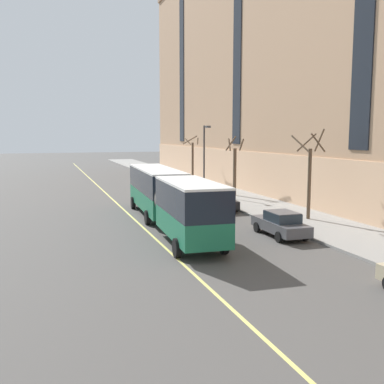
{
  "coord_description": "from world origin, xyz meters",
  "views": [
    {
      "loc": [
        -8.25,
        -25.82,
        6.21
      ],
      "look_at": [
        2.52,
        6.52,
        1.8
      ],
      "focal_mm": 42.0,
      "sensor_mm": 36.0,
      "label": 1
    }
  ],
  "objects_px": {
    "parked_car_darkgray_0": "(160,178)",
    "parked_car_darkgray_1": "(281,224)",
    "parked_car_black_4": "(220,201)",
    "parked_car_champagne_2": "(177,185)",
    "street_lamp": "(205,152)",
    "street_tree_mid_block": "(310,174)",
    "street_tree_far_downtown": "(192,159)",
    "city_bus": "(168,195)",
    "street_tree_far_uptown": "(235,167)"
  },
  "relations": [
    {
      "from": "parked_car_darkgray_1",
      "to": "street_tree_far_downtown",
      "type": "relative_size",
      "value": 0.8
    },
    {
      "from": "city_bus",
      "to": "street_tree_far_downtown",
      "type": "bearing_deg",
      "value": 67.94
    },
    {
      "from": "parked_car_darkgray_1",
      "to": "street_tree_mid_block",
      "type": "xyz_separation_m",
      "value": [
        4.39,
        3.78,
        2.6
      ]
    },
    {
      "from": "street_lamp",
      "to": "city_bus",
      "type": "bearing_deg",
      "value": -119.49
    },
    {
      "from": "parked_car_darkgray_1",
      "to": "street_tree_far_downtown",
      "type": "bearing_deg",
      "value": 81.71
    },
    {
      "from": "parked_car_darkgray_1",
      "to": "street_lamp",
      "type": "distance_m",
      "value": 18.93
    },
    {
      "from": "parked_car_darkgray_0",
      "to": "parked_car_champagne_2",
      "type": "height_order",
      "value": "same"
    },
    {
      "from": "parked_car_black_4",
      "to": "street_tree_far_uptown",
      "type": "relative_size",
      "value": 0.78
    },
    {
      "from": "parked_car_champagne_2",
      "to": "parked_car_black_4",
      "type": "relative_size",
      "value": 0.96
    },
    {
      "from": "parked_car_black_4",
      "to": "street_tree_far_uptown",
      "type": "bearing_deg",
      "value": 57.9
    },
    {
      "from": "city_bus",
      "to": "parked_car_darkgray_1",
      "type": "height_order",
      "value": "city_bus"
    },
    {
      "from": "city_bus",
      "to": "street_tree_mid_block",
      "type": "relative_size",
      "value": 2.95
    },
    {
      "from": "city_bus",
      "to": "parked_car_black_4",
      "type": "distance_m",
      "value": 7.68
    },
    {
      "from": "street_tree_mid_block",
      "to": "parked_car_darkgray_1",
      "type": "bearing_deg",
      "value": -139.28
    },
    {
      "from": "city_bus",
      "to": "street_tree_far_uptown",
      "type": "bearing_deg",
      "value": 49.39
    },
    {
      "from": "parked_car_darkgray_0",
      "to": "street_tree_far_uptown",
      "type": "bearing_deg",
      "value": -71.48
    },
    {
      "from": "parked_car_darkgray_0",
      "to": "street_lamp",
      "type": "height_order",
      "value": "street_lamp"
    },
    {
      "from": "parked_car_darkgray_1",
      "to": "street_tree_mid_block",
      "type": "relative_size",
      "value": 0.73
    },
    {
      "from": "street_tree_far_downtown",
      "to": "parked_car_darkgray_1",
      "type": "bearing_deg",
      "value": -98.29
    },
    {
      "from": "parked_car_darkgray_1",
      "to": "parked_car_black_4",
      "type": "distance_m",
      "value": 10.07
    },
    {
      "from": "city_bus",
      "to": "street_lamp",
      "type": "height_order",
      "value": "street_lamp"
    },
    {
      "from": "parked_car_darkgray_0",
      "to": "parked_car_champagne_2",
      "type": "xyz_separation_m",
      "value": [
        0.04,
        -7.48,
        -0.0
      ]
    },
    {
      "from": "parked_car_black_4",
      "to": "parked_car_darkgray_0",
      "type": "bearing_deg",
      "value": 90.06
    },
    {
      "from": "parked_car_champagne_2",
      "to": "street_tree_far_uptown",
      "type": "height_order",
      "value": "street_tree_far_uptown"
    },
    {
      "from": "parked_car_darkgray_0",
      "to": "street_lamp",
      "type": "bearing_deg",
      "value": -81.23
    },
    {
      "from": "city_bus",
      "to": "street_tree_far_uptown",
      "type": "relative_size",
      "value": 3.23
    },
    {
      "from": "parked_car_black_4",
      "to": "street_tree_far_uptown",
      "type": "distance_m",
      "value": 8.44
    },
    {
      "from": "parked_car_champagne_2",
      "to": "parked_car_black_4",
      "type": "bearing_deg",
      "value": -90.06
    },
    {
      "from": "parked_car_champagne_2",
      "to": "street_tree_mid_block",
      "type": "relative_size",
      "value": 0.68
    },
    {
      "from": "street_tree_mid_block",
      "to": "city_bus",
      "type": "bearing_deg",
      "value": 172.1
    },
    {
      "from": "parked_car_champagne_2",
      "to": "street_tree_far_uptown",
      "type": "relative_size",
      "value": 0.75
    },
    {
      "from": "parked_car_darkgray_0",
      "to": "parked_car_darkgray_1",
      "type": "height_order",
      "value": "same"
    },
    {
      "from": "street_tree_far_uptown",
      "to": "parked_car_champagne_2",
      "type": "bearing_deg",
      "value": 128.05
    },
    {
      "from": "city_bus",
      "to": "parked_car_champagne_2",
      "type": "distance_m",
      "value": 18.3
    },
    {
      "from": "street_tree_mid_block",
      "to": "street_tree_far_uptown",
      "type": "bearing_deg",
      "value": 89.99
    },
    {
      "from": "street_tree_mid_block",
      "to": "street_tree_far_downtown",
      "type": "bearing_deg",
      "value": 90.0
    },
    {
      "from": "parked_car_darkgray_1",
      "to": "parked_car_black_4",
      "type": "xyz_separation_m",
      "value": [
        0.06,
        10.07,
        -0.0
      ]
    },
    {
      "from": "parked_car_darkgray_0",
      "to": "street_tree_far_uptown",
      "type": "height_order",
      "value": "street_tree_far_uptown"
    },
    {
      "from": "city_bus",
      "to": "street_lamp",
      "type": "distance_m",
      "value": 15.46
    },
    {
      "from": "parked_car_darkgray_0",
      "to": "street_tree_far_uptown",
      "type": "distance_m",
      "value": 13.88
    },
    {
      "from": "parked_car_champagne_2",
      "to": "parked_car_black_4",
      "type": "distance_m",
      "value": 12.42
    },
    {
      "from": "street_lamp",
      "to": "parked_car_darkgray_0",
      "type": "bearing_deg",
      "value": 98.77
    },
    {
      "from": "parked_car_darkgray_0",
      "to": "parked_car_darkgray_1",
      "type": "bearing_deg",
      "value": -90.08
    },
    {
      "from": "street_lamp",
      "to": "street_tree_far_downtown",
      "type": "bearing_deg",
      "value": 77.5
    },
    {
      "from": "city_bus",
      "to": "parked_car_champagne_2",
      "type": "xyz_separation_m",
      "value": [
        5.79,
        17.31,
        -1.33
      ]
    },
    {
      "from": "parked_car_darkgray_0",
      "to": "street_tree_far_downtown",
      "type": "distance_m",
      "value": 4.94
    },
    {
      "from": "street_tree_mid_block",
      "to": "street_lamp",
      "type": "xyz_separation_m",
      "value": [
        -2.58,
        14.71,
        1.0
      ]
    },
    {
      "from": "parked_car_darkgray_0",
      "to": "parked_car_darkgray_1",
      "type": "relative_size",
      "value": 0.94
    },
    {
      "from": "parked_car_black_4",
      "to": "street_lamp",
      "type": "height_order",
      "value": "street_lamp"
    },
    {
      "from": "parked_car_black_4",
      "to": "city_bus",
      "type": "bearing_deg",
      "value": -139.78
    }
  ]
}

